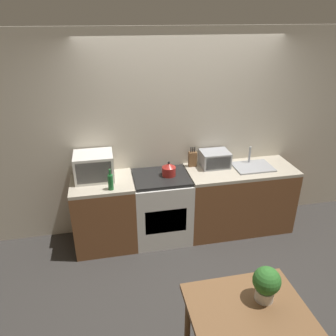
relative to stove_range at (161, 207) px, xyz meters
name	(u,v)px	position (x,y,z in m)	size (l,w,h in m)	color
ground_plane	(203,274)	(0.33, -0.81, -0.45)	(16.00, 16.00, 0.00)	#33302D
wall_back	(181,135)	(0.33, 0.34, 0.85)	(10.00, 0.06, 2.60)	beige
counter_left_run	(105,213)	(-0.73, 0.00, 0.00)	(0.75, 0.62, 0.90)	brown
counter_right_run	(238,198)	(1.06, 0.00, 0.00)	(1.41, 0.62, 0.90)	brown
stove_range	(161,207)	(0.00, 0.00, 0.00)	(0.71, 0.62, 0.90)	silver
kettle	(169,169)	(0.10, 0.00, 0.53)	(0.17, 0.17, 0.19)	maroon
microwave	(94,166)	(-0.80, 0.10, 0.61)	(0.46, 0.38, 0.32)	silver
bottle	(111,182)	(-0.62, -0.21, 0.55)	(0.06, 0.06, 0.25)	#1E662D
knife_block	(193,159)	(0.46, 0.21, 0.56)	(0.10, 0.06, 0.27)	brown
toaster_oven	(215,159)	(0.74, 0.14, 0.56)	(0.37, 0.29, 0.21)	#999BA0
sink_basin	(253,166)	(1.22, 0.01, 0.47)	(0.49, 0.37, 0.24)	#999BA0
dining_table	(250,325)	(0.28, -2.05, 0.22)	(0.87, 0.79, 0.77)	brown
potted_plant	(266,283)	(0.43, -1.93, 0.48)	(0.21, 0.21, 0.29)	beige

